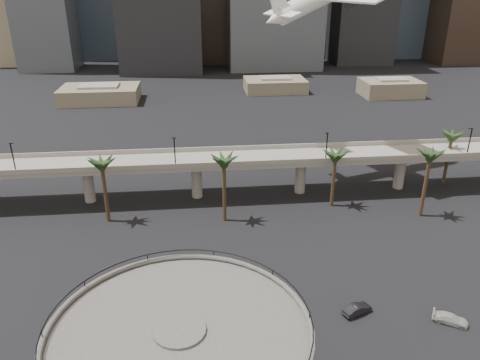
{
  "coord_description": "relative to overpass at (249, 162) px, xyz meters",
  "views": [
    {
      "loc": [
        -11.15,
        -34.53,
        42.86
      ],
      "look_at": [
        -4.71,
        28.0,
        15.29
      ],
      "focal_mm": 35.0,
      "sensor_mm": 36.0,
      "label": 1
    }
  ],
  "objects": [
    {
      "name": "overpass",
      "position": [
        0.0,
        0.0,
        0.0
      ],
      "size": [
        130.0,
        9.3,
        14.7
      ],
      "color": "gray",
      "rests_on": "ground"
    },
    {
      "name": "palm_trees",
      "position": [
        11.58,
        -7.82,
        3.96
      ],
      "size": [
        76.4,
        18.4,
        14.0
      ],
      "color": "#48321E",
      "rests_on": "ground"
    },
    {
      "name": "low_buildings",
      "position": [
        6.89,
        87.3,
        -4.48
      ],
      "size": [
        135.0,
        27.5,
        6.8
      ],
      "color": "#6A604E",
      "rests_on": "ground"
    },
    {
      "name": "car_a",
      "position": [
        -6.41,
        -41.8,
        -6.67
      ],
      "size": [
        4.24,
        3.28,
        1.35
      ],
      "primitive_type": "imported",
      "rotation": [
        0.0,
        0.0,
        1.07
      ],
      "color": "red",
      "rests_on": "ground"
    },
    {
      "name": "car_b",
      "position": [
        10.21,
        -39.68,
        -6.63
      ],
      "size": [
        4.56,
        3.08,
        1.42
      ],
      "primitive_type": "imported",
      "rotation": [
        0.0,
        0.0,
        1.97
      ],
      "color": "black",
      "rests_on": "ground"
    },
    {
      "name": "car_c",
      "position": [
        22.05,
        -42.81,
        -6.68
      ],
      "size": [
        4.88,
        3.89,
        1.32
      ],
      "primitive_type": "imported",
      "rotation": [
        0.0,
        0.0,
        1.04
      ],
      "color": "#B6B7B2",
      "rests_on": "ground"
    }
  ]
}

